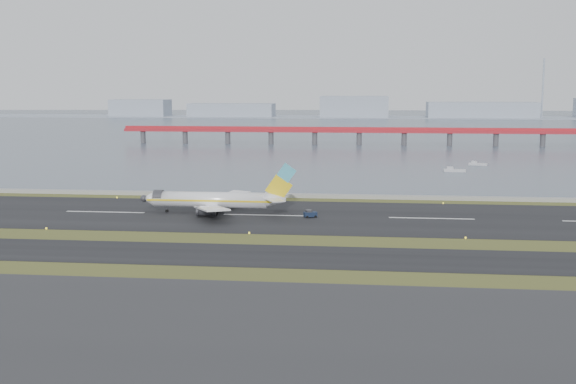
# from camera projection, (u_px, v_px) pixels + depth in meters

# --- Properties ---
(ground) EXTENTS (1000.00, 1000.00, 0.00)m
(ground) POSITION_uv_depth(u_px,v_px,m) (243.00, 241.00, 145.52)
(ground) COLOR #374A1A
(ground) RESTS_ON ground
(apron_strip) EXTENTS (1000.00, 50.00, 0.10)m
(apron_strip) POSITION_uv_depth(u_px,v_px,m) (169.00, 332.00, 91.42)
(apron_strip) COLOR #2D2D2F
(apron_strip) RESTS_ON ground
(taxiway_strip) EXTENTS (1000.00, 18.00, 0.10)m
(taxiway_strip) POSITION_uv_depth(u_px,v_px,m) (232.00, 255.00, 133.71)
(taxiway_strip) COLOR black
(taxiway_strip) RESTS_ON ground
(runway_strip) EXTENTS (1000.00, 45.00, 0.10)m
(runway_strip) POSITION_uv_depth(u_px,v_px,m) (264.00, 215.00, 175.02)
(runway_strip) COLOR black
(runway_strip) RESTS_ON ground
(seawall) EXTENTS (1000.00, 2.50, 1.00)m
(seawall) POSITION_uv_depth(u_px,v_px,m) (279.00, 195.00, 204.47)
(seawall) COLOR gray
(seawall) RESTS_ON ground
(bay_water) EXTENTS (1400.00, 800.00, 1.30)m
(bay_water) POSITION_uv_depth(u_px,v_px,m) (338.00, 125.00, 597.97)
(bay_water) COLOR #455163
(bay_water) RESTS_ON ground
(red_pier) EXTENTS (260.00, 5.00, 10.20)m
(red_pier) POSITION_uv_depth(u_px,v_px,m) (359.00, 132.00, 388.19)
(red_pier) COLOR #AF1E27
(red_pier) RESTS_ON ground
(far_shoreline) EXTENTS (1400.00, 80.00, 60.50)m
(far_shoreline) POSITION_uv_depth(u_px,v_px,m) (358.00, 111.00, 752.99)
(far_shoreline) COLOR #9AA5B6
(far_shoreline) RESTS_ON ground
(airliner) EXTENTS (38.52, 32.89, 12.80)m
(airliner) POSITION_uv_depth(u_px,v_px,m) (216.00, 200.00, 176.91)
(airliner) COLOR white
(airliner) RESTS_ON ground
(pushback_tug) EXTENTS (3.44, 2.71, 1.93)m
(pushback_tug) POSITION_uv_depth(u_px,v_px,m) (310.00, 214.00, 171.84)
(pushback_tug) COLOR #142038
(pushback_tug) RESTS_ON ground
(workboat_near) EXTENTS (7.96, 2.56, 1.93)m
(workboat_near) POSITION_uv_depth(u_px,v_px,m) (454.00, 170.00, 265.56)
(workboat_near) COLOR #BBBABF
(workboat_near) RESTS_ON ground
(workboat_far) EXTENTS (7.51, 4.19, 1.74)m
(workboat_far) POSITION_uv_depth(u_px,v_px,m) (477.00, 164.00, 287.79)
(workboat_far) COLOR #BBBABF
(workboat_far) RESTS_ON ground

